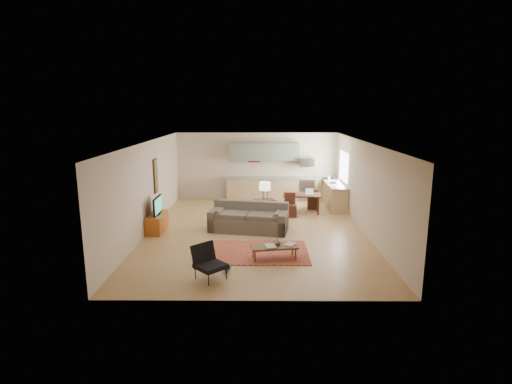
{
  "coord_description": "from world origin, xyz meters",
  "views": [
    {
      "loc": [
        0.08,
        -11.67,
        3.69
      ],
      "look_at": [
        0.0,
        0.3,
        1.15
      ],
      "focal_mm": 28.0,
      "sensor_mm": 36.0,
      "label": 1
    }
  ],
  "objects_px": {
    "tv_credenza": "(157,223)",
    "sofa": "(249,217)",
    "console_table": "(265,211)",
    "armchair": "(211,263)",
    "coffee_table": "(274,252)",
    "dining_table": "(302,203)"
  },
  "relations": [
    {
      "from": "sofa",
      "to": "armchair",
      "type": "bearing_deg",
      "value": -91.28
    },
    {
      "from": "dining_table",
      "to": "tv_credenza",
      "type": "bearing_deg",
      "value": -148.96
    },
    {
      "from": "console_table",
      "to": "coffee_table",
      "type": "bearing_deg",
      "value": -106.36
    },
    {
      "from": "armchair",
      "to": "dining_table",
      "type": "bearing_deg",
      "value": 21.72
    },
    {
      "from": "coffee_table",
      "to": "console_table",
      "type": "relative_size",
      "value": 1.55
    },
    {
      "from": "sofa",
      "to": "coffee_table",
      "type": "xyz_separation_m",
      "value": [
        0.69,
        -2.32,
        -0.25
      ]
    },
    {
      "from": "sofa",
      "to": "console_table",
      "type": "relative_size",
      "value": 3.28
    },
    {
      "from": "sofa",
      "to": "tv_credenza",
      "type": "xyz_separation_m",
      "value": [
        -2.79,
        -0.04,
        -0.16
      ]
    },
    {
      "from": "sofa",
      "to": "console_table",
      "type": "xyz_separation_m",
      "value": [
        0.5,
        1.0,
        -0.05
      ]
    },
    {
      "from": "coffee_table",
      "to": "armchair",
      "type": "bearing_deg",
      "value": -149.68
    },
    {
      "from": "tv_credenza",
      "to": "console_table",
      "type": "xyz_separation_m",
      "value": [
        3.29,
        1.04,
        0.11
      ]
    },
    {
      "from": "armchair",
      "to": "console_table",
      "type": "xyz_separation_m",
      "value": [
        1.25,
        4.51,
        -0.01
      ]
    },
    {
      "from": "dining_table",
      "to": "sofa",
      "type": "bearing_deg",
      "value": -124.79
    },
    {
      "from": "sofa",
      "to": "console_table",
      "type": "distance_m",
      "value": 1.12
    },
    {
      "from": "tv_credenza",
      "to": "dining_table",
      "type": "relative_size",
      "value": 0.87
    },
    {
      "from": "armchair",
      "to": "dining_table",
      "type": "height_order",
      "value": "armchair"
    },
    {
      "from": "sofa",
      "to": "armchair",
      "type": "relative_size",
      "value": 3.19
    },
    {
      "from": "tv_credenza",
      "to": "sofa",
      "type": "bearing_deg",
      "value": 0.8
    },
    {
      "from": "sofa",
      "to": "armchair",
      "type": "xyz_separation_m",
      "value": [
        -0.74,
        -3.51,
        -0.04
      ]
    },
    {
      "from": "console_table",
      "to": "tv_credenza",
      "type": "bearing_deg",
      "value": 177.82
    },
    {
      "from": "sofa",
      "to": "console_table",
      "type": "bearing_deg",
      "value": 73.87
    },
    {
      "from": "console_table",
      "to": "dining_table",
      "type": "height_order",
      "value": "console_table"
    }
  ]
}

